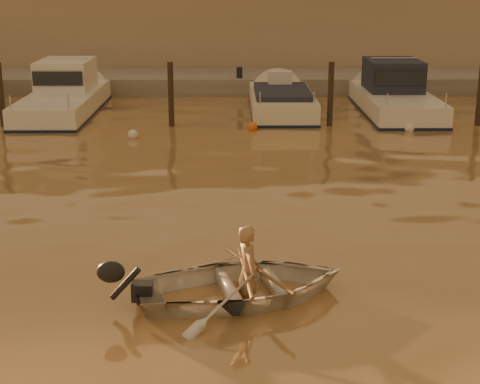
{
  "coord_description": "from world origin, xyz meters",
  "views": [
    {
      "loc": [
        1.75,
        -9.07,
        4.68
      ],
      "look_at": [
        1.87,
        4.0,
        0.75
      ],
      "focal_mm": 55.0,
      "sensor_mm": 36.0,
      "label": 1
    }
  ],
  "objects_px": {
    "dinghy": "(242,285)",
    "moored_boat_3": "(281,106)",
    "person": "(248,271)",
    "moored_boat_4": "(396,95)",
    "moored_boat_2": "(63,95)",
    "waterfront_building": "(196,21)"
  },
  "relations": [
    {
      "from": "moored_boat_2",
      "to": "moored_boat_3",
      "type": "xyz_separation_m",
      "value": [
        7.49,
        0.0,
        -0.4
      ]
    },
    {
      "from": "dinghy",
      "to": "moored_boat_3",
      "type": "bearing_deg",
      "value": -20.26
    },
    {
      "from": "dinghy",
      "to": "moored_boat_2",
      "type": "xyz_separation_m",
      "value": [
        -5.95,
        15.0,
        0.42
      ]
    },
    {
      "from": "moored_boat_2",
      "to": "moored_boat_4",
      "type": "relative_size",
      "value": 1.06
    },
    {
      "from": "moored_boat_4",
      "to": "waterfront_building",
      "type": "height_order",
      "value": "waterfront_building"
    },
    {
      "from": "dinghy",
      "to": "person",
      "type": "xyz_separation_m",
      "value": [
        0.1,
        0.02,
        0.2
      ]
    },
    {
      "from": "moored_boat_3",
      "to": "moored_boat_4",
      "type": "relative_size",
      "value": 0.87
    },
    {
      "from": "dinghy",
      "to": "moored_boat_3",
      "type": "xyz_separation_m",
      "value": [
        1.54,
        15.0,
        0.02
      ]
    },
    {
      "from": "person",
      "to": "waterfront_building",
      "type": "distance_m",
      "value": 26.13
    },
    {
      "from": "moored_boat_3",
      "to": "moored_boat_4",
      "type": "bearing_deg",
      "value": 0.0
    },
    {
      "from": "person",
      "to": "moored_boat_4",
      "type": "xyz_separation_m",
      "value": [
        5.37,
        14.98,
        0.21
      ]
    },
    {
      "from": "moored_boat_3",
      "to": "waterfront_building",
      "type": "relative_size",
      "value": 0.13
    },
    {
      "from": "dinghy",
      "to": "moored_boat_4",
      "type": "relative_size",
      "value": 0.46
    },
    {
      "from": "moored_boat_2",
      "to": "moored_boat_4",
      "type": "xyz_separation_m",
      "value": [
        11.41,
        0.0,
        0.0
      ]
    },
    {
      "from": "dinghy",
      "to": "moored_boat_2",
      "type": "relative_size",
      "value": 0.43
    },
    {
      "from": "moored_boat_2",
      "to": "moored_boat_3",
      "type": "bearing_deg",
      "value": 0.0
    },
    {
      "from": "person",
      "to": "moored_boat_4",
      "type": "relative_size",
      "value": 0.21
    },
    {
      "from": "waterfront_building",
      "to": "dinghy",
      "type": "bearing_deg",
      "value": -85.89
    },
    {
      "from": "moored_boat_4",
      "to": "waterfront_building",
      "type": "xyz_separation_m",
      "value": [
        -7.33,
        11.0,
        1.77
      ]
    },
    {
      "from": "person",
      "to": "moored_boat_2",
      "type": "height_order",
      "value": "moored_boat_2"
    },
    {
      "from": "moored_boat_2",
      "to": "person",
      "type": "bearing_deg",
      "value": -68.02
    },
    {
      "from": "moored_boat_2",
      "to": "waterfront_building",
      "type": "relative_size",
      "value": 0.16
    }
  ]
}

